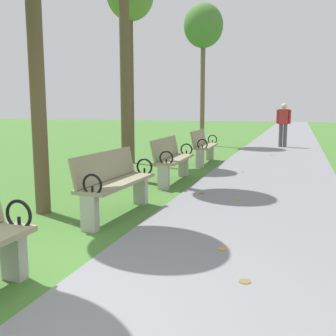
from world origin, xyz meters
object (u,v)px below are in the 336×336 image
at_px(park_bench_2, 115,182).
at_px(park_bench_3, 172,158).
at_px(park_bench_4, 204,145).
at_px(pedestrian_walking, 283,123).
at_px(tree_5, 203,28).

bearing_deg(park_bench_2, park_bench_3, 90.00).
relative_size(park_bench_3, park_bench_4, 1.00).
xyz_separation_m(park_bench_4, pedestrian_walking, (1.86, 5.12, 0.44)).
xyz_separation_m(tree_5, pedestrian_walking, (3.08, 0.13, -3.56)).
bearing_deg(tree_5, park_bench_3, -81.10).
xyz_separation_m(park_bench_2, park_bench_3, (-0.00, 2.63, 0.00)).
bearing_deg(pedestrian_walking, park_bench_2, -99.99).
relative_size(park_bench_4, tree_5, 0.30).
relative_size(park_bench_2, park_bench_3, 1.01).
distance_m(park_bench_3, pedestrian_walking, 8.16).
bearing_deg(tree_5, pedestrian_walking, 2.47).
bearing_deg(park_bench_2, park_bench_4, 90.00).
bearing_deg(pedestrian_walking, park_bench_3, -103.20).
height_order(park_bench_2, park_bench_4, same).
bearing_deg(pedestrian_walking, park_bench_4, -109.99).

